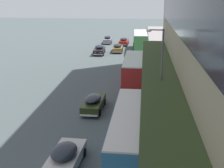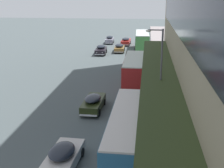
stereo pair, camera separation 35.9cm
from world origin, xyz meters
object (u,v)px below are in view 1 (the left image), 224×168
transit_bus_kerbside_front (131,131)px  sedan_lead_mid (65,157)px  sedan_far_back (124,41)px  sedan_second_near (99,50)px  sedan_trailing_near (108,40)px  sedan_oncoming_rear (118,48)px  street_lamp (160,68)px  transit_bus_kerbside_far (135,70)px  transit_bus_kerbside_rear (140,40)px  sedan_oncoming_front (94,103)px

transit_bus_kerbside_front → sedan_lead_mid: (-4.10, -1.94, -1.05)m
sedan_lead_mid → sedan_far_back: sedan_lead_mid is taller
sedan_lead_mid → sedan_second_near: 38.09m
sedan_trailing_near → sedan_oncoming_rear: sedan_trailing_near is taller
sedan_second_near → street_lamp: bearing=-72.2°
transit_bus_kerbside_front → transit_bus_kerbside_far: (-0.29, 16.70, 0.15)m
transit_bus_kerbside_rear → sedan_second_near: size_ratio=2.07×
sedan_lead_mid → sedan_oncoming_front: size_ratio=0.96×
transit_bus_kerbside_front → transit_bus_kerbside_rear: bearing=89.9°
sedan_trailing_near → sedan_second_near: size_ratio=0.90×
street_lamp → sedan_oncoming_rear: bearing=101.2°
transit_bus_kerbside_rear → transit_bus_kerbside_front: bearing=-90.1°
transit_bus_kerbside_front → transit_bus_kerbside_rear: size_ratio=1.05×
sedan_lead_mid → transit_bus_kerbside_front: bearing=25.4°
transit_bus_kerbside_far → sedan_trailing_near: transit_bus_kerbside_far is taller
sedan_oncoming_front → street_lamp: street_lamp is taller
sedan_second_near → sedan_far_back: bearing=70.6°
sedan_far_back → street_lamp: size_ratio=0.64×
transit_bus_kerbside_rear → sedan_trailing_near: 10.80m
transit_bus_kerbside_far → transit_bus_kerbside_front: bearing=-89.0°
transit_bus_kerbside_front → sedan_oncoming_rear: 38.62m
sedan_lead_mid → sedan_oncoming_rear: 40.33m
sedan_far_back → sedan_lead_mid: bearing=-90.7°
sedan_oncoming_front → transit_bus_kerbside_far: bearing=66.9°
sedan_oncoming_front → transit_bus_kerbside_rear: bearing=83.0°
sedan_far_back → transit_bus_kerbside_rear: bearing=-60.5°
sedan_oncoming_front → transit_bus_kerbside_front: bearing=-64.8°
transit_bus_kerbside_front → street_lamp: bearing=72.5°
sedan_trailing_near → sedan_far_back: 4.04m
sedan_trailing_near → sedan_far_back: sedan_trailing_near is taller
transit_bus_kerbside_far → sedan_second_near: 20.57m
transit_bus_kerbside_rear → sedan_lead_mid: transit_bus_kerbside_rear is taller
transit_bus_kerbside_far → street_lamp: size_ratio=1.24×
transit_bus_kerbside_rear → sedan_second_near: transit_bus_kerbside_rear is taller
sedan_trailing_near → transit_bus_kerbside_front: bearing=-81.5°
sedan_second_near → sedan_far_back: (3.76, 10.68, -0.03)m
street_lamp → transit_bus_kerbside_rear: bearing=93.6°
transit_bus_kerbside_front → transit_bus_kerbside_far: bearing=91.0°
sedan_lead_mid → sedan_oncoming_front: sedan_lead_mid is taller
transit_bus_kerbside_front → sedan_oncoming_rear: bearing=96.1°
sedan_oncoming_rear → sedan_oncoming_front: 30.13m
transit_bus_kerbside_rear → sedan_second_near: 8.62m
sedan_second_near → transit_bus_kerbside_rear: bearing=31.1°
sedan_oncoming_rear → sedan_far_back: 8.33m
transit_bus_kerbside_rear → sedan_far_back: bearing=119.5°
sedan_lead_mid → sedan_far_back: bearing=89.3°
sedan_trailing_near → sedan_second_near: (-0.07, -12.33, 0.01)m
transit_bus_kerbside_front → street_lamp: size_ratio=1.38×
sedan_oncoming_rear → sedan_far_back: (0.62, 8.31, 0.01)m
sedan_second_near → street_lamp: 30.95m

